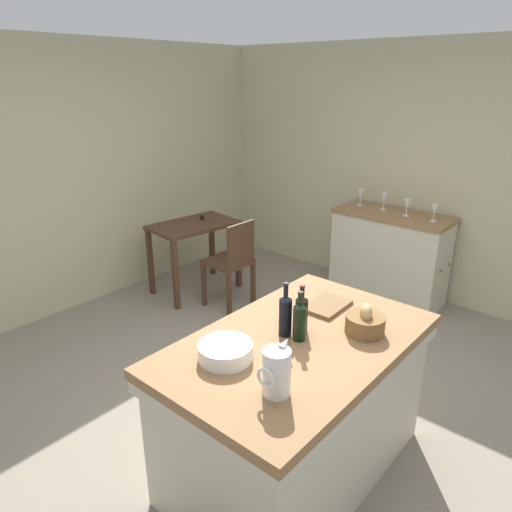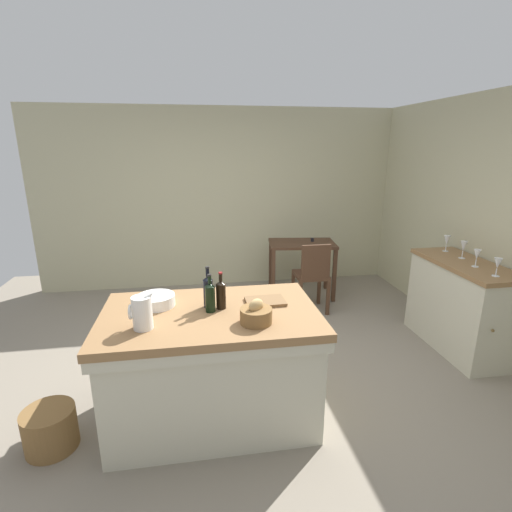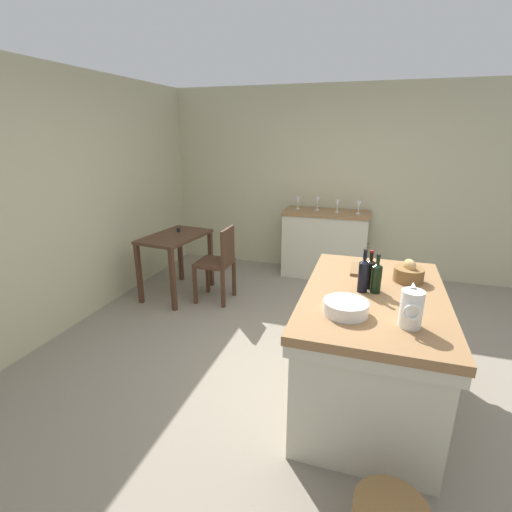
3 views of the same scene
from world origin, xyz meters
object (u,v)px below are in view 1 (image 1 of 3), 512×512
bread_basket (365,323)px  island_table (296,401)px  pitcher (276,372)px  wine_glass_far_left (435,210)px  wine_bottle_green (300,320)px  wash_bowl (225,351)px  wine_glass_right (361,194)px  wine_bottle_dark (301,313)px  wine_glass_left (407,204)px  wine_bottle_amber (285,314)px  writing_desk (194,235)px  side_cabinet (389,256)px  wooden_chair (232,261)px  wine_glass_middle (384,198)px  cutting_board (327,306)px

bread_basket → island_table: bearing=141.8°
pitcher → wine_glass_far_left: 3.04m
island_table → wine_bottle_green: wine_bottle_green is taller
wash_bowl → wine_glass_right: 3.18m
wine_bottle_green → wine_glass_right: bearing=22.6°
wine_bottle_dark → wine_glass_left: bearing=11.2°
wine_bottle_amber → wine_glass_right: (2.65, 1.01, 0.04)m
writing_desk → side_cabinet: bearing=-54.0°
wine_bottle_amber → wine_bottle_green: bearing=-83.3°
writing_desk → wine_bottle_dark: (-1.28, -2.32, 0.36)m
wine_bottle_dark → wine_bottle_amber: (-0.09, 0.04, 0.01)m
pitcher → wine_glass_right: (3.09, 1.29, 0.05)m
wooden_chair → wine_glass_far_left: size_ratio=5.45×
side_cabinet → wine_bottle_green: 2.73m
side_cabinet → bread_basket: (-2.29, -0.92, 0.49)m
side_cabinet → wash_bowl: wash_bowl is taller
wine_glass_right → wine_glass_middle: bearing=-90.9°
pitcher → wash_bowl: size_ratio=0.95×
wash_bowl → wine_glass_left: (2.97, 0.37, 0.12)m
island_table → cutting_board: (0.43, 0.09, 0.43)m
side_cabinet → wooden_chair: (-1.25, 1.10, 0.03)m
cutting_board → wine_bottle_amber: wine_bottle_amber is taller
wooden_chair → wine_bottle_green: 2.28m
island_table → side_cabinet: (2.59, 0.68, -0.01)m
side_cabinet → wine_glass_right: (0.05, 0.42, 0.59)m
wine_bottle_dark → wine_glass_right: 2.77m
wine_bottle_green → writing_desk: bearing=60.0°
writing_desk → wine_glass_right: size_ratio=5.40×
wine_glass_left → wine_glass_middle: 0.29m
bread_basket → wooden_chair: bearing=62.7°
pitcher → wine_bottle_green: size_ratio=0.93×
wine_bottle_green → wine_glass_far_left: size_ratio=1.70×
cutting_board → wine_glass_far_left: size_ratio=1.76×
cutting_board → wine_bottle_amber: 0.45m
wine_glass_middle → wine_bottle_dark: bearing=-163.1°
wine_glass_left → bread_basket: bearing=-161.1°
wine_glass_far_left → wine_glass_left: wine_glass_left is taller
cutting_board → wine_bottle_amber: bearing=-179.4°
pitcher → wash_bowl: (0.05, 0.37, -0.07)m
wine_glass_middle → island_table: bearing=-162.7°
writing_desk → wine_bottle_amber: bearing=-121.2°
side_cabinet → wash_bowl: (-2.99, -0.51, 0.47)m
island_table → wine_glass_right: (2.64, 1.10, 0.58)m
side_cabinet → wine_bottle_amber: 2.72m
wash_bowl → wine_glass_right: wine_glass_right is taller
island_table → side_cabinet: bearing=14.7°
wooden_chair → wine_bottle_green: wine_bottle_green is taller
island_table → wine_bottle_dark: 0.54m
wine_glass_left → wine_glass_right: wine_glass_right is taller
writing_desk → wine_bottle_amber: 2.68m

